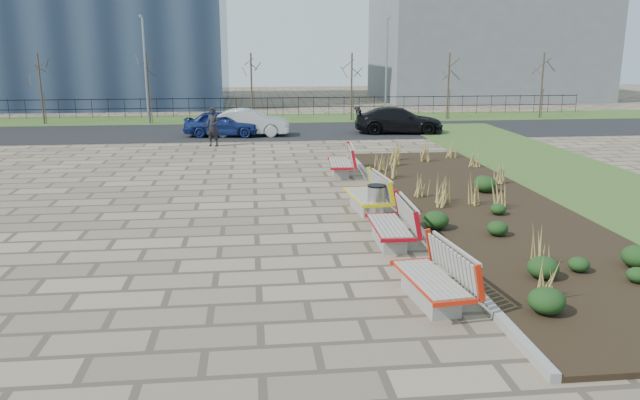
{
  "coord_description": "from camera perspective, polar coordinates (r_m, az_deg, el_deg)",
  "views": [
    {
      "loc": [
        -0.06,
        -11.15,
        4.42
      ],
      "look_at": [
        1.5,
        3.0,
        0.9
      ],
      "focal_mm": 35.0,
      "sensor_mm": 36.0,
      "label": 1
    }
  ],
  "objects": [
    {
      "name": "car_silver",
      "position": [
        31.81,
        -6.55,
        7.05
      ],
      "size": [
        4.15,
        1.74,
        1.33
      ],
      "primitive_type": "imported",
      "rotation": [
        0.0,
        0.0,
        1.49
      ],
      "color": "#A9ADB1",
      "rests_on": "road"
    },
    {
      "name": "railing_fence",
      "position": [
        40.83,
        -6.24,
        8.49
      ],
      "size": [
        44.0,
        0.1,
        1.2
      ],
      "primitive_type": null,
      "color": "black",
      "rests_on": "grass_verge_far"
    },
    {
      "name": "car_black",
      "position": [
        32.86,
        7.19,
        7.25
      ],
      "size": [
        4.77,
        2.4,
        1.33
      ],
      "primitive_type": "imported",
      "rotation": [
        0.0,
        0.0,
        1.45
      ],
      "color": "black",
      "rests_on": "road"
    },
    {
      "name": "bench_c",
      "position": [
        17.05,
        4.22,
        0.56
      ],
      "size": [
        1.07,
        2.17,
        1.0
      ],
      "primitive_type": null,
      "rotation": [
        0.0,
        0.0,
        0.08
      ],
      "color": "#FFE80D",
      "rests_on": "ground"
    },
    {
      "name": "grass_verge_far",
      "position": [
        39.4,
        -6.21,
        7.39
      ],
      "size": [
        80.0,
        5.0,
        0.04
      ],
      "primitive_type": "cube",
      "color": "#33511E",
      "rests_on": "ground"
    },
    {
      "name": "ground",
      "position": [
        11.99,
        -5.62,
        -7.8
      ],
      "size": [
        120.0,
        120.0,
        0.0
      ],
      "primitive_type": "plane",
      "color": "#85725B",
      "rests_on": "ground"
    },
    {
      "name": "tree_b",
      "position": [
        38.19,
        -15.45,
        9.82
      ],
      "size": [
        1.4,
        1.4,
        4.0
      ],
      "primitive_type": null,
      "color": "#4C3D2D",
      "rests_on": "grass_verge_far"
    },
    {
      "name": "tree_a",
      "position": [
        39.57,
        -24.16,
        9.24
      ],
      "size": [
        1.4,
        1.4,
        4.0
      ],
      "primitive_type": null,
      "color": "#4C3D2D",
      "rests_on": "grass_verge_far"
    },
    {
      "name": "planting_curb",
      "position": [
        17.19,
        7.31,
        -0.87
      ],
      "size": [
        0.16,
        18.0,
        0.15
      ],
      "primitive_type": "cube",
      "color": "gray",
      "rests_on": "ground"
    },
    {
      "name": "bench_b",
      "position": [
        14.27,
        6.34,
        -2.14
      ],
      "size": [
        0.94,
        2.12,
        1.0
      ],
      "primitive_type": null,
      "rotation": [
        0.0,
        0.0,
        -0.02
      ],
      "color": "#AE0B18",
      "rests_on": "ground"
    },
    {
      "name": "pedestrian",
      "position": [
        28.71,
        -9.75,
        6.6
      ],
      "size": [
        0.75,
        0.63,
        1.76
      ],
      "primitive_type": "imported",
      "rotation": [
        0.0,
        0.0,
        -0.39
      ],
      "color": "black",
      "rests_on": "ground"
    },
    {
      "name": "planting_bed",
      "position": [
        17.88,
        14.59,
        -0.72
      ],
      "size": [
        4.5,
        18.0,
        0.1
      ],
      "primitive_type": "cube",
      "color": "black",
      "rests_on": "ground"
    },
    {
      "name": "tree_f",
      "position": [
        41.82,
        19.61,
        9.83
      ],
      "size": [
        1.4,
        1.4,
        4.0
      ],
      "primitive_type": null,
      "color": "#4C3D2D",
      "rests_on": "grass_verge_far"
    },
    {
      "name": "tree_c",
      "position": [
        37.73,
        -6.28,
        10.19
      ],
      "size": [
        1.4,
        1.4,
        4.0
      ],
      "primitive_type": null,
      "color": "#4C3D2D",
      "rests_on": "grass_verge_far"
    },
    {
      "name": "bench_a",
      "position": [
        11.18,
        10.07,
        -6.85
      ],
      "size": [
        1.14,
        2.19,
        1.0
      ],
      "primitive_type": null,
      "rotation": [
        0.0,
        0.0,
        0.12
      ],
      "color": "red",
      "rests_on": "ground"
    },
    {
      "name": "road",
      "position": [
        33.44,
        -6.16,
        6.23
      ],
      "size": [
        80.0,
        7.0,
        0.02
      ],
      "primitive_type": "cube",
      "color": "black",
      "rests_on": "ground"
    },
    {
      "name": "lamp_east",
      "position": [
        38.04,
        6.08,
        11.73
      ],
      "size": [
        0.24,
        0.6,
        6.0
      ],
      "primitive_type": null,
      "color": "gray",
      "rests_on": "grass_verge_far"
    },
    {
      "name": "bench_d",
      "position": [
        21.92,
        1.84,
        3.58
      ],
      "size": [
        1.06,
        2.16,
        1.0
      ],
      "primitive_type": null,
      "rotation": [
        0.0,
        0.0,
        -0.08
      ],
      "color": "#B70C1A",
      "rests_on": "ground"
    },
    {
      "name": "tree_e",
      "position": [
        39.6,
        11.65,
        10.16
      ],
      "size": [
        1.4,
        1.4,
        4.0
      ],
      "primitive_type": null,
      "color": "#4C3D2D",
      "rests_on": "grass_verge_far"
    },
    {
      "name": "car_blue",
      "position": [
        31.78,
        -8.92,
        6.93
      ],
      "size": [
        3.93,
        1.95,
        1.29
      ],
      "primitive_type": "imported",
      "rotation": [
        0.0,
        0.0,
        1.45
      ],
      "color": "navy",
      "rests_on": "road"
    },
    {
      "name": "lamp_west",
      "position": [
        37.65,
        -15.66,
        11.28
      ],
      "size": [
        0.24,
        0.6,
        6.0
      ],
      "primitive_type": null,
      "color": "gray",
      "rests_on": "grass_verge_far"
    },
    {
      "name": "building_grey",
      "position": [
        56.81,
        14.85,
        14.02
      ],
      "size": [
        18.0,
        12.0,
        10.0
      ],
      "primitive_type": "cube",
      "color": "slate",
      "rests_on": "ground"
    },
    {
      "name": "tree_d",
      "position": [
        38.21,
        2.9,
        10.3
      ],
      "size": [
        1.4,
        1.4,
        4.0
      ],
      "primitive_type": null,
      "color": "#4C3D2D",
      "rests_on": "grass_verge_far"
    },
    {
      "name": "litter_bin",
      "position": [
        16.42,
        5.17,
        -0.2
      ],
      "size": [
        0.47,
        0.47,
        0.88
      ],
      "primitive_type": "cylinder",
      "color": "#B2B2B7",
      "rests_on": "ground"
    }
  ]
}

